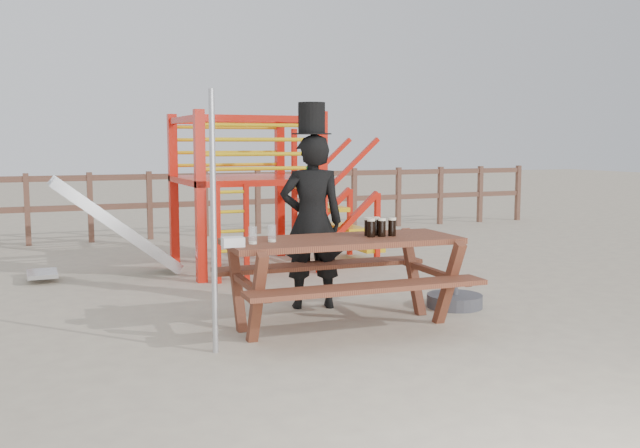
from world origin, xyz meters
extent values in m
plane|color=#B4A78C|center=(0.00, 0.00, 0.00)|extent=(60.00, 60.00, 0.00)
cube|color=brown|center=(0.00, 7.00, 1.10)|extent=(15.00, 0.06, 0.10)
cube|color=brown|center=(0.00, 7.00, 0.60)|extent=(15.00, 0.06, 0.10)
cube|color=brown|center=(-2.50, 7.00, 0.60)|extent=(0.09, 0.09, 1.20)
cube|color=brown|center=(-1.50, 7.00, 0.60)|extent=(0.09, 0.09, 1.20)
cube|color=brown|center=(-0.50, 7.00, 0.60)|extent=(0.09, 0.09, 1.20)
cube|color=brown|center=(0.50, 7.00, 0.60)|extent=(0.09, 0.09, 1.20)
cube|color=brown|center=(1.50, 7.00, 0.60)|extent=(0.09, 0.09, 1.20)
cube|color=brown|center=(2.50, 7.00, 0.60)|extent=(0.09, 0.09, 1.20)
cube|color=brown|center=(3.50, 7.00, 0.60)|extent=(0.09, 0.09, 1.20)
cube|color=brown|center=(4.50, 7.00, 0.60)|extent=(0.09, 0.09, 1.20)
cube|color=brown|center=(5.50, 7.00, 0.60)|extent=(0.09, 0.09, 1.20)
cube|color=brown|center=(6.50, 7.00, 0.60)|extent=(0.09, 0.09, 1.20)
cube|color=brown|center=(7.50, 7.00, 0.60)|extent=(0.09, 0.09, 1.20)
cube|color=red|center=(-0.60, 2.80, 1.05)|extent=(0.12, 0.12, 2.10)
cube|color=red|center=(1.00, 2.80, 1.05)|extent=(0.12, 0.12, 2.10)
cube|color=red|center=(-0.60, 4.40, 1.05)|extent=(0.12, 0.12, 2.10)
cube|color=red|center=(1.00, 4.40, 1.05)|extent=(0.12, 0.12, 2.10)
cube|color=red|center=(0.20, 3.60, 1.20)|extent=(1.72, 1.72, 0.08)
cube|color=red|center=(0.20, 2.80, 2.00)|extent=(1.60, 0.08, 0.08)
cube|color=red|center=(0.20, 4.40, 2.00)|extent=(1.60, 0.08, 0.08)
cube|color=red|center=(-0.60, 3.60, 2.00)|extent=(0.08, 1.60, 0.08)
cube|color=red|center=(1.00, 3.60, 2.00)|extent=(0.08, 1.60, 0.08)
cylinder|color=yellow|center=(0.20, 2.80, 1.38)|extent=(1.50, 0.05, 0.05)
cylinder|color=yellow|center=(0.20, 4.40, 1.38)|extent=(1.50, 0.05, 0.05)
cylinder|color=yellow|center=(0.20, 2.80, 1.56)|extent=(1.50, 0.05, 0.05)
cylinder|color=yellow|center=(0.20, 4.40, 1.56)|extent=(1.50, 0.05, 0.05)
cylinder|color=yellow|center=(0.20, 2.80, 1.74)|extent=(1.50, 0.05, 0.05)
cylinder|color=yellow|center=(0.20, 4.40, 1.74)|extent=(1.50, 0.05, 0.05)
cylinder|color=yellow|center=(0.20, 2.80, 1.92)|extent=(1.50, 0.05, 0.05)
cylinder|color=yellow|center=(0.20, 4.40, 1.92)|extent=(1.50, 0.05, 0.05)
cube|color=red|center=(-0.43, 2.65, 0.60)|extent=(0.06, 0.06, 1.20)
cube|color=red|center=(-0.07, 2.65, 0.60)|extent=(0.06, 0.06, 1.20)
cylinder|color=yellow|center=(-0.25, 2.65, 0.15)|extent=(0.36, 0.04, 0.04)
cylinder|color=yellow|center=(-0.25, 2.65, 0.39)|extent=(0.36, 0.04, 0.04)
cylinder|color=yellow|center=(-0.25, 2.65, 0.63)|extent=(0.36, 0.04, 0.04)
cylinder|color=yellow|center=(-0.25, 2.65, 0.87)|extent=(0.36, 0.04, 0.04)
cylinder|color=yellow|center=(-0.25, 2.65, 1.11)|extent=(0.36, 0.04, 0.04)
cube|color=yellow|center=(1.15, 3.60, 1.08)|extent=(0.30, 0.90, 0.06)
cube|color=yellow|center=(1.43, 3.60, 0.78)|extent=(0.30, 0.90, 0.06)
cube|color=yellow|center=(1.71, 3.60, 0.48)|extent=(0.30, 0.90, 0.06)
cube|color=yellow|center=(1.99, 3.60, 0.18)|extent=(0.30, 0.90, 0.06)
cube|color=red|center=(1.55, 3.15, 0.60)|extent=(0.95, 0.08, 0.86)
cube|color=red|center=(1.55, 4.05, 0.60)|extent=(0.95, 0.08, 0.86)
cube|color=silver|center=(-1.50, 3.60, 0.62)|extent=(1.53, 0.55, 1.21)
cube|color=silver|center=(-1.50, 3.33, 0.66)|extent=(1.58, 0.04, 1.28)
cube|color=silver|center=(-1.50, 3.87, 0.66)|extent=(1.58, 0.04, 1.28)
cube|color=silver|center=(-2.40, 3.60, 0.10)|extent=(0.35, 0.55, 0.05)
cube|color=brown|center=(0.09, 0.19, 0.81)|extent=(2.19, 0.91, 0.05)
cube|color=brown|center=(0.06, -0.40, 0.48)|extent=(2.16, 0.40, 0.04)
cube|color=brown|center=(0.12, 0.79, 0.48)|extent=(2.16, 0.40, 0.04)
cube|color=brown|center=(-0.82, 0.24, 0.39)|extent=(0.15, 1.29, 0.77)
cube|color=brown|center=(1.00, 0.15, 0.39)|extent=(0.15, 1.29, 0.77)
imported|color=black|center=(0.13, 1.03, 0.89)|extent=(0.74, 0.57, 1.79)
cube|color=#0C8430|center=(0.17, 1.17, 1.11)|extent=(0.07, 0.04, 0.42)
cylinder|color=black|center=(0.13, 1.03, 1.79)|extent=(0.40, 0.40, 0.01)
cylinder|color=black|center=(0.13, 1.03, 1.95)|extent=(0.27, 0.27, 0.31)
cube|color=white|center=(0.16, 1.16, 2.06)|extent=(0.14, 0.04, 0.04)
cylinder|color=#B2B2B7|center=(-1.20, -0.14, 1.06)|extent=(0.05, 0.05, 2.13)
cylinder|color=#3D3D43|center=(1.50, 0.46, 0.07)|extent=(0.58, 0.58, 0.13)
cylinder|color=#3D3D43|center=(1.50, 0.46, 0.19)|extent=(0.07, 0.07, 0.11)
cube|color=white|center=(-0.98, 0.07, 0.87)|extent=(0.19, 0.15, 0.08)
cylinder|color=black|center=(0.36, 0.15, 0.91)|extent=(0.07, 0.07, 0.15)
cylinder|color=beige|center=(0.36, 0.15, 0.99)|extent=(0.08, 0.08, 0.02)
cylinder|color=black|center=(0.47, 0.15, 0.91)|extent=(0.07, 0.07, 0.15)
cylinder|color=beige|center=(0.47, 0.15, 0.99)|extent=(0.08, 0.08, 0.02)
cylinder|color=black|center=(0.58, 0.15, 0.91)|extent=(0.07, 0.07, 0.15)
cylinder|color=beige|center=(0.58, 0.15, 0.99)|extent=(0.08, 0.08, 0.02)
cylinder|color=black|center=(0.39, 0.25, 0.91)|extent=(0.07, 0.07, 0.15)
cylinder|color=beige|center=(0.39, 0.25, 0.99)|extent=(0.08, 0.08, 0.02)
cylinder|color=black|center=(0.47, 0.26, 0.91)|extent=(0.07, 0.07, 0.15)
cylinder|color=beige|center=(0.47, 0.26, 0.99)|extent=(0.08, 0.08, 0.02)
cylinder|color=silver|center=(-0.59, 0.22, 0.91)|extent=(0.07, 0.07, 0.15)
cylinder|color=beige|center=(-0.59, 0.22, 0.84)|extent=(0.07, 0.07, 0.02)
cylinder|color=silver|center=(-0.78, 0.16, 0.91)|extent=(0.07, 0.07, 0.15)
cylinder|color=beige|center=(-0.78, 0.16, 0.84)|extent=(0.07, 0.07, 0.02)
camera|label=1|loc=(-2.63, -5.67, 1.71)|focal=40.00mm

